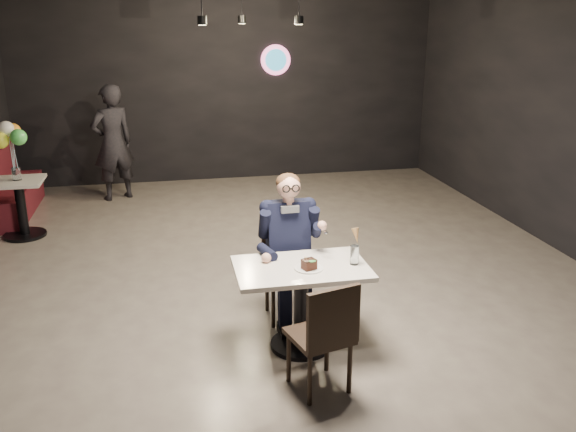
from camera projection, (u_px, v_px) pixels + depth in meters
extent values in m
plane|color=gray|center=(280.00, 283.00, 6.51)|extent=(9.00, 9.00, 0.00)
cube|color=black|center=(248.00, 1.00, 7.46)|extent=(1.40, 1.20, 0.36)
cube|color=white|center=(301.00, 307.00, 5.15)|extent=(1.10, 0.70, 0.75)
cube|color=black|center=(288.00, 272.00, 5.63)|extent=(0.42, 0.46, 0.92)
cube|color=black|center=(319.00, 333.00, 4.55)|extent=(0.52, 0.55, 0.92)
cube|color=black|center=(288.00, 246.00, 5.55)|extent=(0.60, 0.80, 1.44)
cylinder|color=white|center=(309.00, 268.00, 4.97)|extent=(0.24, 0.24, 0.01)
cube|color=black|center=(309.00, 265.00, 4.93)|extent=(0.13, 0.12, 0.07)
ellipsoid|color=#2B8330|center=(312.00, 261.00, 4.89)|extent=(0.07, 0.04, 0.01)
cylinder|color=silver|center=(354.00, 255.00, 5.05)|extent=(0.07, 0.07, 0.16)
cone|color=#B28F49|center=(356.00, 236.00, 5.02)|extent=(0.08, 0.08, 0.13)
cube|color=#4E101A|center=(13.00, 183.00, 8.60)|extent=(0.46, 1.83, 0.92)
cube|color=white|center=(21.00, 208.00, 7.75)|extent=(0.61, 0.61, 0.76)
cylinder|color=silver|center=(16.00, 174.00, 7.61)|extent=(0.11, 0.11, 0.16)
cube|color=#F9FF35|center=(12.00, 145.00, 7.49)|extent=(0.37, 0.37, 0.60)
imported|color=black|center=(113.00, 143.00, 9.22)|extent=(0.76, 0.66, 1.76)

